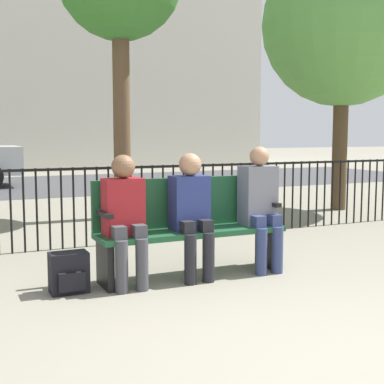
{
  "coord_description": "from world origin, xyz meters",
  "views": [
    {
      "loc": [
        -2.06,
        -2.24,
        1.34
      ],
      "look_at": [
        0.0,
        2.2,
        0.8
      ],
      "focal_mm": 50.0,
      "sensor_mm": 36.0,
      "label": 1
    }
  ],
  "objects": [
    {
      "name": "park_bench",
      "position": [
        0.0,
        2.28,
        0.5
      ],
      "size": [
        1.79,
        0.45,
        0.92
      ],
      "color": "#194728",
      "rests_on": "ground"
    },
    {
      "name": "seated_person_2",
      "position": [
        0.71,
        2.15,
        0.67
      ],
      "size": [
        0.34,
        0.39,
        1.21
      ],
      "color": "navy",
      "rests_on": "ground"
    },
    {
      "name": "ground_plane",
      "position": [
        0.0,
        0.0,
        0.0
      ],
      "size": [
        80.0,
        80.0,
        0.0
      ],
      "primitive_type": "plane",
      "color": "gray"
    },
    {
      "name": "tree_1",
      "position": [
        4.24,
        5.18,
        3.18
      ],
      "size": [
        2.78,
        2.78,
        4.58
      ],
      "color": "#4C3823",
      "rests_on": "ground"
    },
    {
      "name": "seated_person_1",
      "position": [
        -0.03,
        2.15,
        0.65
      ],
      "size": [
        0.34,
        0.39,
        1.16
      ],
      "color": "black",
      "rests_on": "ground"
    },
    {
      "name": "seated_person_0",
      "position": [
        -0.66,
        2.15,
        0.65
      ],
      "size": [
        0.34,
        0.39,
        1.16
      ],
      "color": "#3D3D42",
      "rests_on": "ground"
    },
    {
      "name": "street_surface",
      "position": [
        0.0,
        12.0,
        0.0
      ],
      "size": [
        24.0,
        6.0,
        0.01
      ],
      "color": "#3D3D3F",
      "rests_on": "ground"
    },
    {
      "name": "backpack",
      "position": [
        -1.15,
        2.18,
        0.17
      ],
      "size": [
        0.32,
        0.24,
        0.34
      ],
      "color": "black",
      "rests_on": "ground"
    },
    {
      "name": "fence_railing",
      "position": [
        -0.02,
        3.93,
        0.56
      ],
      "size": [
        9.01,
        0.03,
        0.95
      ],
      "color": "black",
      "rests_on": "ground"
    }
  ]
}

